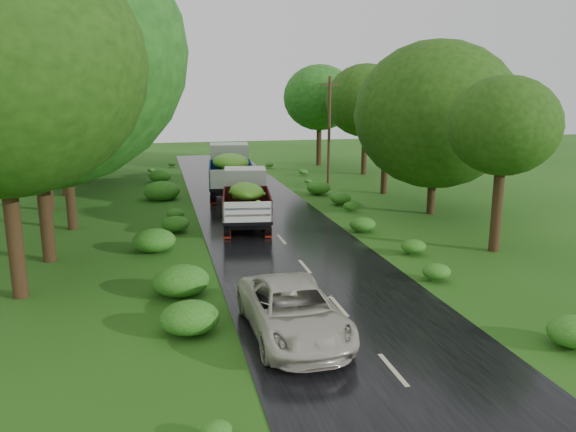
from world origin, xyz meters
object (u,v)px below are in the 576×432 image
object	(u,v)px
truck_near	(246,196)
utility_pole	(329,130)
truck_far	(230,168)
car	(293,311)

from	to	relation	value
truck_near	utility_pole	size ratio (longest dim) A/B	0.85
truck_far	car	bearing A→B (deg)	-86.94
truck_near	utility_pole	world-z (taller)	utility_pole
truck_near	car	world-z (taller)	truck_near
truck_far	car	xyz separation A→B (m)	(-1.09, -20.89, -0.96)
utility_pole	car	bearing A→B (deg)	-114.44
truck_near	truck_far	distance (m)	8.17
car	utility_pole	xyz separation A→B (m)	(8.17, 23.24, 3.02)
utility_pole	truck_far	bearing A→B (deg)	-166.66
truck_near	car	xyz separation A→B (m)	(-0.78, -12.72, -0.70)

